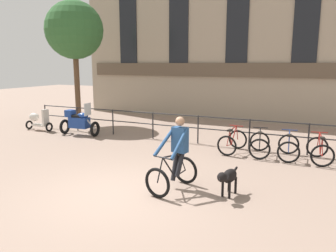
{
  "coord_description": "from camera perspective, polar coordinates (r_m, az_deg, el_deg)",
  "views": [
    {
      "loc": [
        4.0,
        -5.96,
        2.9
      ],
      "look_at": [
        -0.13,
        2.86,
        1.05
      ],
      "focal_mm": 35.0,
      "sensor_mm": 36.0,
      "label": 1
    }
  ],
  "objects": [
    {
      "name": "canal_railing",
      "position": [
        12.06,
        5.26,
        0.24
      ],
      "size": [
        15.05,
        0.05,
        1.05
      ],
      "color": "#232326",
      "rests_on": "ground_plane"
    },
    {
      "name": "parked_scooter",
      "position": [
        15.57,
        -21.71,
        0.97
      ],
      "size": [
        1.28,
        0.41,
        0.96
      ],
      "rotation": [
        0.0,
        0.0,
        1.56
      ],
      "color": "black",
      "rests_on": "ground_plane"
    },
    {
      "name": "cyclist_with_bike",
      "position": [
        7.65,
        1.33,
        -5.45
      ],
      "size": [
        0.9,
        1.28,
        1.7
      ],
      "rotation": [
        0.0,
        0.0,
        -0.2
      ],
      "color": "black",
      "rests_on": "ground_plane"
    },
    {
      "name": "parked_bicycle_far_end",
      "position": [
        10.81,
        24.92,
        -3.87
      ],
      "size": [
        0.81,
        1.19,
        0.86
      ],
      "rotation": [
        0.0,
        0.0,
        3.29
      ],
      "color": "black",
      "rests_on": "ground_plane"
    },
    {
      "name": "parked_bicycle_mid_left",
      "position": [
        10.93,
        15.66,
        -3.09
      ],
      "size": [
        0.83,
        1.2,
        0.86
      ],
      "rotation": [
        0.0,
        0.0,
        3.31
      ],
      "color": "black",
      "rests_on": "ground_plane"
    },
    {
      "name": "ground_plane",
      "position": [
        7.74,
        -8.32,
        -11.36
      ],
      "size": [
        60.0,
        60.0,
        0.0
      ],
      "primitive_type": "plane",
      "color": "gray"
    },
    {
      "name": "building_facade",
      "position": [
        17.46,
        12.16,
        14.78
      ],
      "size": [
        18.0,
        0.72,
        8.43
      ],
      "color": "gray",
      "rests_on": "ground_plane"
    },
    {
      "name": "parked_bicycle_mid_right",
      "position": [
        10.83,
        20.26,
        -3.49
      ],
      "size": [
        0.75,
        1.16,
        0.86
      ],
      "rotation": [
        0.0,
        0.0,
        3.23
      ],
      "color": "black",
      "rests_on": "ground_plane"
    },
    {
      "name": "tree_canalside_left",
      "position": [
        16.72,
        -15.99,
        15.68
      ],
      "size": [
        2.73,
        2.73,
        5.85
      ],
      "color": "brown",
      "rests_on": "ground_plane"
    },
    {
      "name": "dog",
      "position": [
        7.42,
        10.4,
        -8.75
      ],
      "size": [
        0.34,
        0.96,
        0.64
      ],
      "rotation": [
        0.0,
        0.0,
        -0.16
      ],
      "color": "black",
      "rests_on": "ground_plane"
    },
    {
      "name": "parked_motorcycle",
      "position": [
        13.94,
        -15.24,
        0.72
      ],
      "size": [
        1.64,
        0.74,
        1.35
      ],
      "rotation": [
        0.0,
        0.0,
        1.65
      ],
      "color": "black",
      "rests_on": "ground_plane"
    },
    {
      "name": "parked_bicycle_near_lamp",
      "position": [
        11.1,
        11.16,
        -2.69
      ],
      "size": [
        0.77,
        1.17,
        0.86
      ],
      "rotation": [
        0.0,
        0.0,
        3.04
      ],
      "color": "black",
      "rests_on": "ground_plane"
    }
  ]
}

